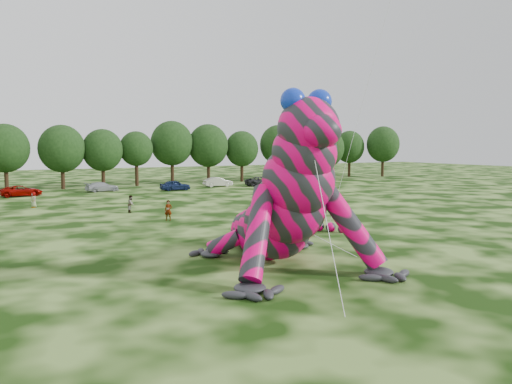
{
  "coord_description": "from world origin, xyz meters",
  "views": [
    {
      "loc": [
        -19.79,
        -21.45,
        6.59
      ],
      "look_at": [
        -6.95,
        2.38,
        4.0
      ],
      "focal_mm": 35.0,
      "sensor_mm": 36.0,
      "label": 1
    }
  ],
  "objects": [
    {
      "name": "ground",
      "position": [
        0.0,
        0.0,
        0.0
      ],
      "size": [
        240.0,
        240.0,
        0.0
      ],
      "primitive_type": "plane",
      "color": "#16330A",
      "rests_on": "ground"
    },
    {
      "name": "inflatable_gecko",
      "position": [
        -5.66,
        3.38,
        4.66
      ],
      "size": [
        17.23,
        19.91,
        9.32
      ],
      "primitive_type": null,
      "rotation": [
        0.0,
        0.0,
        -0.08
      ],
      "color": "#F20066",
      "rests_on": "ground"
    },
    {
      "name": "tree_6",
      "position": [
        -17.56,
        56.68,
        4.75
      ],
      "size": [
        6.52,
        5.86,
        9.49
      ],
      "primitive_type": null,
      "color": "black",
      "rests_on": "ground"
    },
    {
      "name": "tree_7",
      "position": [
        -10.08,
        56.8,
        4.74
      ],
      "size": [
        6.68,
        6.01,
        9.48
      ],
      "primitive_type": null,
      "color": "black",
      "rests_on": "ground"
    },
    {
      "name": "tree_8",
      "position": [
        -4.22,
        56.99,
        4.47
      ],
      "size": [
        6.14,
        5.53,
        8.94
      ],
      "primitive_type": null,
      "color": "black",
      "rests_on": "ground"
    },
    {
      "name": "tree_9",
      "position": [
        1.06,
        57.35,
        4.34
      ],
      "size": [
        5.27,
        4.74,
        8.68
      ],
      "primitive_type": null,
      "color": "black",
      "rests_on": "ground"
    },
    {
      "name": "tree_10",
      "position": [
        7.4,
        58.58,
        5.25
      ],
      "size": [
        7.09,
        6.38,
        10.5
      ],
      "primitive_type": null,
      "color": "black",
      "rests_on": "ground"
    },
    {
      "name": "tree_11",
      "position": [
        13.79,
        58.2,
        5.03
      ],
      "size": [
        7.01,
        6.31,
        10.07
      ],
      "primitive_type": null,
      "color": "black",
      "rests_on": "ground"
    },
    {
      "name": "tree_12",
      "position": [
        20.01,
        57.74,
        4.49
      ],
      "size": [
        5.99,
        5.39,
        8.97
      ],
      "primitive_type": null,
      "color": "black",
      "rests_on": "ground"
    },
    {
      "name": "tree_13",
      "position": [
        27.13,
        57.13,
        5.06
      ],
      "size": [
        6.83,
        6.15,
        10.13
      ],
      "primitive_type": null,
      "color": "black",
      "rests_on": "ground"
    },
    {
      "name": "tree_14",
      "position": [
        33.46,
        58.72,
        4.7
      ],
      "size": [
        6.82,
        6.14,
        9.4
      ],
      "primitive_type": null,
      "color": "black",
      "rests_on": "ground"
    },
    {
      "name": "tree_15",
      "position": [
        38.47,
        57.77,
        4.82
      ],
      "size": [
        7.17,
        6.45,
        9.63
      ],
      "primitive_type": null,
      "color": "black",
      "rests_on": "ground"
    },
    {
      "name": "tree_16",
      "position": [
        45.45,
        59.37,
        4.69
      ],
      "size": [
        6.26,
        5.63,
        9.37
      ],
      "primitive_type": null,
      "color": "black",
      "rests_on": "ground"
    },
    {
      "name": "tree_17",
      "position": [
        51.95,
        56.66,
        5.15
      ],
      "size": [
        6.98,
        6.28,
        10.3
      ],
      "primitive_type": null,
      "color": "black",
      "rests_on": "ground"
    },
    {
      "name": "car_2",
      "position": [
        -16.17,
        48.25,
        0.7
      ],
      "size": [
        5.16,
        2.67,
        1.39
      ],
      "primitive_type": "imported",
      "rotation": [
        0.0,
        0.0,
        1.64
      ],
      "color": "#900702",
      "rests_on": "ground"
    },
    {
      "name": "car_3",
      "position": [
        -5.81,
        50.0,
        0.67
      ],
      "size": [
        4.83,
        2.57,
        1.33
      ],
      "primitive_type": "imported",
      "rotation": [
        0.0,
        0.0,
        1.73
      ],
      "color": "#A7ABB0",
      "rests_on": "ground"
    },
    {
      "name": "car_4",
      "position": [
        3.82,
        46.9,
        0.74
      ],
      "size": [
        4.39,
        1.93,
        1.47
      ],
      "primitive_type": "imported",
      "rotation": [
        0.0,
        0.0,
        1.53
      ],
      "color": "#15244E",
      "rests_on": "ground"
    },
    {
      "name": "car_5",
      "position": [
        11.73,
        49.64,
        0.74
      ],
      "size": [
        4.57,
        1.82,
        1.48
      ],
      "primitive_type": "imported",
      "rotation": [
        0.0,
        0.0,
        1.51
      ],
      "color": "#BBB8AA",
      "rests_on": "ground"
    },
    {
      "name": "car_6",
      "position": [
        18.45,
        47.79,
        0.72
      ],
      "size": [
        5.42,
        2.97,
        1.44
      ],
      "primitive_type": "imported",
      "rotation": [
        0.0,
        0.0,
        1.45
      ],
      "color": "black",
      "rests_on": "ground"
    },
    {
      "name": "car_7",
      "position": [
        26.29,
        47.22,
        0.65
      ],
      "size": [
        4.6,
        2.14,
        1.3
      ],
      "primitive_type": "imported",
      "rotation": [
        0.0,
        0.0,
        1.5
      ],
      "color": "silver",
      "rests_on": "ground"
    },
    {
      "name": "spectator_3",
      "position": [
        13.72,
        33.84,
        0.92
      ],
      "size": [
        1.11,
        0.52,
        1.85
      ],
      "primitive_type": "imported",
      "rotation": [
        0.0,
        0.0,
        3.2
      ],
      "color": "gray",
      "rests_on": "ground"
    },
    {
      "name": "spectator_4",
      "position": [
        -15.71,
        35.26,
        0.83
      ],
      "size": [
        0.72,
        0.92,
        1.65
      ],
      "primitive_type": "imported",
      "rotation": [
        0.0,
        0.0,
        4.98
      ],
      "color": "gray",
      "rests_on": "ground"
    },
    {
      "name": "spectator_1",
      "position": [
        -7.73,
        26.48,
        0.84
      ],
      "size": [
        0.98,
        1.03,
        1.69
      ],
      "primitive_type": "imported",
      "rotation": [
        0.0,
        0.0,
        1.01
      ],
      "color": "gray",
      "rests_on": "ground"
    },
    {
      "name": "spectator_5",
      "position": [
        0.3,
        15.85,
        0.9
      ],
      "size": [
        1.6,
        1.53,
        1.81
      ],
      "primitive_type": "imported",
      "rotation": [
        0.0,
        0.0,
        2.4
      ],
      "color": "gray",
      "rests_on": "ground"
    },
    {
      "name": "spectator_0",
      "position": [
        -6.17,
        19.88,
        0.89
      ],
      "size": [
        0.77,
        0.7,
        1.78
      ],
      "primitive_type": "imported",
      "rotation": [
        0.0,
        0.0,
        5.75
      ],
      "color": "gray",
      "rests_on": "ground"
    }
  ]
}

